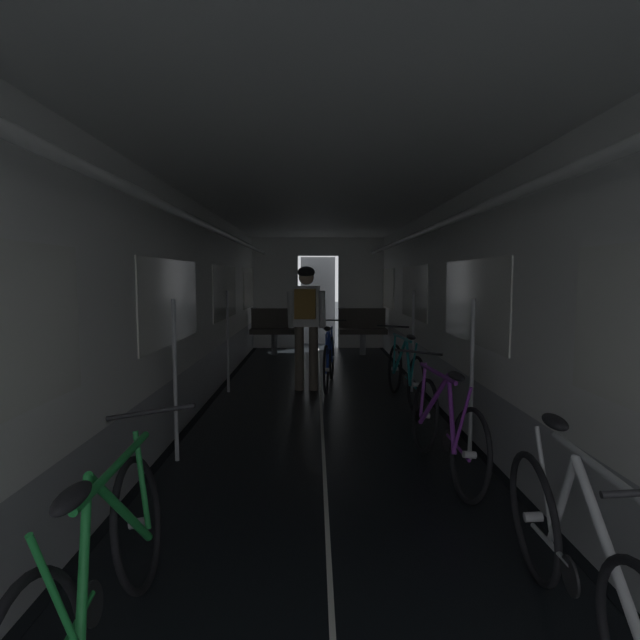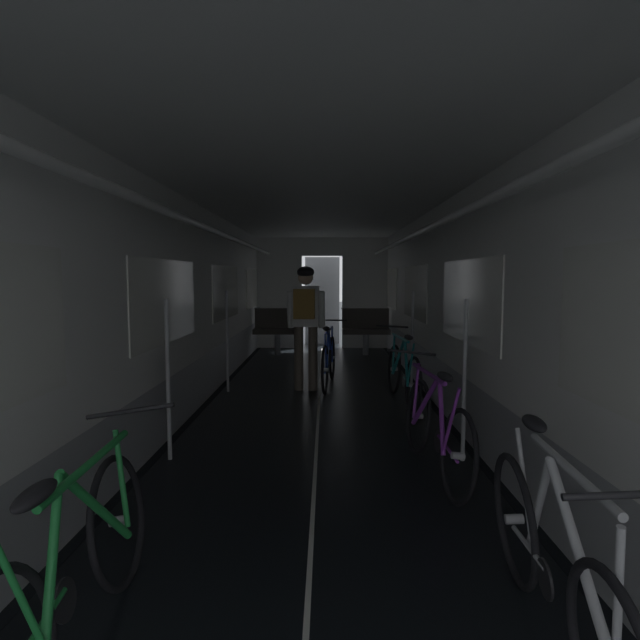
% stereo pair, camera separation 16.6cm
% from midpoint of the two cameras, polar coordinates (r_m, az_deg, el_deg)
% --- Properties ---
extents(ground_plane, '(60.00, 60.00, 0.00)m').
position_cam_midpoint_polar(ground_plane, '(2.66, -0.69, -31.61)').
color(ground_plane, black).
extents(train_car_shell, '(3.14, 12.34, 2.57)m').
position_cam_midpoint_polar(train_car_shell, '(5.74, -0.66, 6.04)').
color(train_car_shell, black).
rests_on(train_car_shell, ground).
extents(bench_seat_far_left, '(0.98, 0.51, 0.95)m').
position_cam_midpoint_polar(bench_seat_far_left, '(10.30, -5.66, -0.78)').
color(bench_seat_far_left, gray).
rests_on(bench_seat_far_left, ground).
extents(bench_seat_far_right, '(0.98, 0.51, 0.95)m').
position_cam_midpoint_polar(bench_seat_far_right, '(10.30, 4.36, -0.77)').
color(bench_seat_far_right, gray).
rests_on(bench_seat_far_right, ground).
extents(bicycle_teal, '(0.44, 1.69, 0.94)m').
position_cam_midpoint_polar(bicycle_teal, '(6.45, 8.84, -5.89)').
color(bicycle_teal, black).
rests_on(bicycle_teal, ground).
extents(bicycle_green, '(0.44, 1.69, 0.96)m').
position_cam_midpoint_polar(bicycle_green, '(2.49, -25.57, -24.53)').
color(bicycle_green, black).
rests_on(bicycle_green, ground).
extents(bicycle_purple, '(0.47, 1.69, 0.95)m').
position_cam_midpoint_polar(bicycle_purple, '(4.23, 12.78, -11.75)').
color(bicycle_purple, black).
rests_on(bicycle_purple, ground).
extents(bicycle_silver, '(0.44, 1.69, 0.95)m').
position_cam_midpoint_polar(bicycle_silver, '(2.56, 25.45, -23.57)').
color(bicycle_silver, black).
rests_on(bicycle_silver, ground).
extents(person_cyclist_aisle, '(0.54, 0.41, 1.73)m').
position_cam_midpoint_polar(person_cyclist_aisle, '(6.95, -2.26, 0.67)').
color(person_cyclist_aisle, brown).
rests_on(person_cyclist_aisle, ground).
extents(bicycle_blue_in_aisle, '(0.44, 1.68, 0.93)m').
position_cam_midpoint_polar(bicycle_blue_in_aisle, '(7.30, 0.37, -4.56)').
color(bicycle_blue_in_aisle, black).
rests_on(bicycle_blue_in_aisle, ground).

